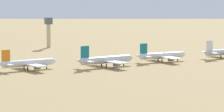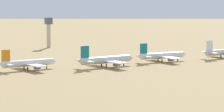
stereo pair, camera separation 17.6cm
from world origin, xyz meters
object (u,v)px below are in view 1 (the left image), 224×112
Objects in this scene: parked_jet_orange_2 at (28,63)px; parked_jet_teal_4 at (162,56)px; control_tower at (49,30)px; parked_jet_teal_3 at (106,60)px.

parked_jet_orange_2 is 1.01× the size of parked_jet_teal_4.
parked_jet_teal_4 is 1.56× the size of control_tower.
parked_jet_teal_3 reaches higher than parked_jet_teal_4.
parked_jet_orange_2 is 141.16m from control_tower.
parked_jet_teal_4 is (90.91, -2.06, -0.01)m from parked_jet_orange_2.
control_tower reaches higher than parked_jet_orange_2.
control_tower reaches higher than parked_jet_teal_3.
parked_jet_orange_2 is 1.57× the size of control_tower.
parked_jet_orange_2 is at bearing -116.92° from control_tower.
parked_jet_orange_2 is 47.14m from parked_jet_teal_3.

